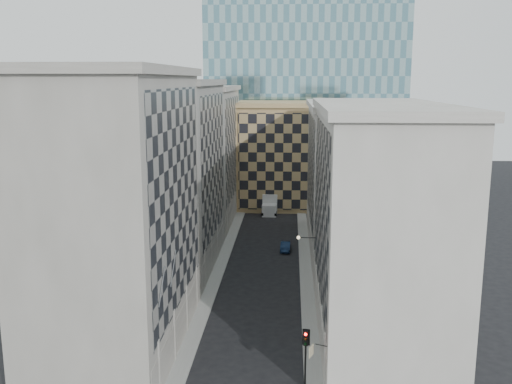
% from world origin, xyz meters
% --- Properties ---
extents(sidewalk_west, '(1.50, 100.00, 0.15)m').
position_xyz_m(sidewalk_west, '(-5.25, 30.00, 0.07)').
color(sidewalk_west, gray).
rests_on(sidewalk_west, ground).
extents(sidewalk_east, '(1.50, 100.00, 0.15)m').
position_xyz_m(sidewalk_east, '(5.25, 30.00, 0.07)').
color(sidewalk_east, gray).
rests_on(sidewalk_east, ground).
extents(bldg_left_a, '(10.80, 22.80, 23.70)m').
position_xyz_m(bldg_left_a, '(-10.88, 11.00, 11.82)').
color(bldg_left_a, gray).
rests_on(bldg_left_a, ground).
extents(bldg_left_b, '(10.80, 22.80, 22.70)m').
position_xyz_m(bldg_left_b, '(-10.88, 33.00, 11.32)').
color(bldg_left_b, gray).
rests_on(bldg_left_b, ground).
extents(bldg_left_c, '(10.80, 22.80, 21.70)m').
position_xyz_m(bldg_left_c, '(-10.88, 55.00, 10.83)').
color(bldg_left_c, gray).
rests_on(bldg_left_c, ground).
extents(bldg_right_a, '(10.80, 26.80, 20.70)m').
position_xyz_m(bldg_right_a, '(10.88, 15.00, 10.32)').
color(bldg_right_a, '#B3AEA4').
rests_on(bldg_right_a, ground).
extents(bldg_right_b, '(10.80, 28.80, 19.70)m').
position_xyz_m(bldg_right_b, '(10.89, 42.00, 9.85)').
color(bldg_right_b, '#B3AEA4').
rests_on(bldg_right_b, ground).
extents(tan_block, '(16.80, 14.80, 18.80)m').
position_xyz_m(tan_block, '(2.00, 67.90, 9.44)').
color(tan_block, tan).
rests_on(tan_block, ground).
extents(church_tower, '(7.20, 7.20, 51.50)m').
position_xyz_m(church_tower, '(0.00, 82.00, 26.95)').
color(church_tower, '#312C26').
rests_on(church_tower, ground).
extents(flagpoles_left, '(0.10, 6.33, 2.33)m').
position_xyz_m(flagpoles_left, '(-5.90, 6.00, 8.00)').
color(flagpoles_left, gray).
rests_on(flagpoles_left, ground).
extents(bracket_lamp, '(1.98, 0.36, 0.36)m').
position_xyz_m(bracket_lamp, '(4.38, 24.00, 6.20)').
color(bracket_lamp, black).
rests_on(bracket_lamp, ground).
extents(traffic_light, '(0.56, 0.51, 4.47)m').
position_xyz_m(traffic_light, '(4.55, 4.64, 3.35)').
color(traffic_light, black).
rests_on(traffic_light, sidewalk_east).
extents(box_truck, '(2.67, 6.26, 3.40)m').
position_xyz_m(box_truck, '(-0.18, 61.50, 1.48)').
color(box_truck, silver).
rests_on(box_truck, ground).
extents(dark_car, '(1.38, 3.74, 1.22)m').
position_xyz_m(dark_car, '(2.70, 39.34, 0.61)').
color(dark_car, '#11213E').
rests_on(dark_car, ground).
extents(shop_sign, '(1.31, 0.76, 0.88)m').
position_xyz_m(shop_sign, '(4.95, 3.00, 3.83)').
color(shop_sign, black).
rests_on(shop_sign, ground).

